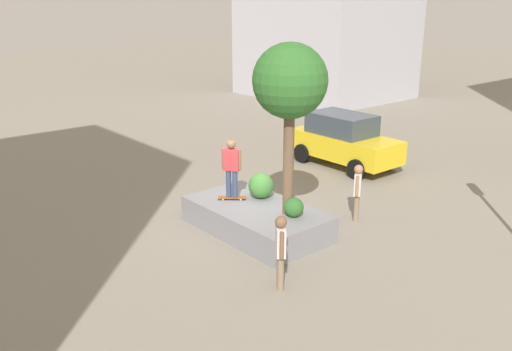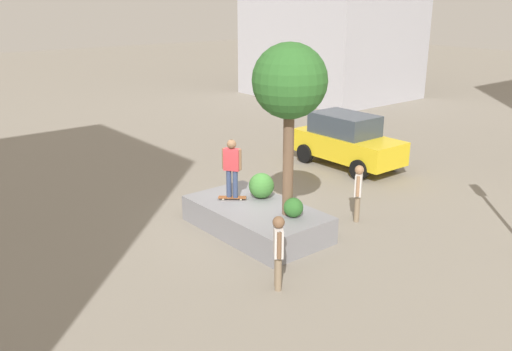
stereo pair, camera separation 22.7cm
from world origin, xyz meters
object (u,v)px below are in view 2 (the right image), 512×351
(plaza_tree, at_px, (290,84))
(passerby_with_bag, at_px, (358,189))
(taxi_cab, at_px, (347,140))
(pedestrian_crossing, at_px, (278,247))
(planter_ledge, at_px, (256,219))
(skateboarder, at_px, (232,164))
(skateboard, at_px, (232,197))

(plaza_tree, height_order, passerby_with_bag, plaza_tree)
(taxi_cab, height_order, passerby_with_bag, taxi_cab)
(pedestrian_crossing, bearing_deg, planter_ledge, 149.45)
(plaza_tree, distance_m, taxi_cab, 8.00)
(taxi_cab, distance_m, pedestrian_crossing, 9.96)
(skateboarder, distance_m, pedestrian_crossing, 4.01)
(pedestrian_crossing, bearing_deg, taxi_cab, 123.12)
(skateboard, height_order, passerby_with_bag, passerby_with_bag)
(pedestrian_crossing, bearing_deg, passerby_with_bag, 108.76)
(planter_ledge, height_order, pedestrian_crossing, pedestrian_crossing)
(plaza_tree, distance_m, passerby_with_bag, 4.09)
(planter_ledge, distance_m, plaza_tree, 3.97)
(skateboarder, relative_size, passerby_with_bag, 1.00)
(skateboarder, bearing_deg, taxi_cab, 104.67)
(plaza_tree, distance_m, skateboard, 3.90)
(taxi_cab, bearing_deg, skateboarder, -75.33)
(planter_ledge, relative_size, taxi_cab, 0.93)
(pedestrian_crossing, distance_m, passerby_with_bag, 4.67)
(plaza_tree, relative_size, pedestrian_crossing, 2.59)
(pedestrian_crossing, bearing_deg, plaza_tree, 133.28)
(plaza_tree, height_order, skateboard, plaza_tree)
(planter_ledge, distance_m, skateboard, 0.98)
(planter_ledge, bearing_deg, pedestrian_crossing, -30.55)
(pedestrian_crossing, bearing_deg, skateboarder, 158.04)
(skateboard, relative_size, taxi_cab, 0.17)
(skateboard, xyz_separation_m, passerby_with_bag, (2.14, 2.95, 0.18))
(taxi_cab, bearing_deg, planter_ledge, -68.33)
(passerby_with_bag, bearing_deg, pedestrian_crossing, -71.24)
(pedestrian_crossing, xyz_separation_m, passerby_with_bag, (-1.50, 4.42, -0.03))
(plaza_tree, bearing_deg, taxi_cab, 119.44)
(plaza_tree, bearing_deg, skateboard, -165.27)
(skateboarder, bearing_deg, passerby_with_bag, 54.00)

